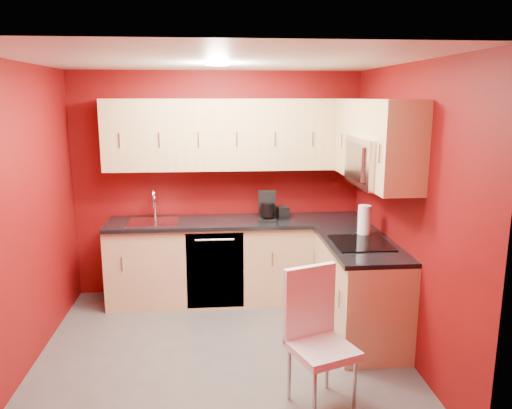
{
  "coord_description": "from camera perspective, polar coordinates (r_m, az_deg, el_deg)",
  "views": [
    {
      "loc": [
        -0.05,
        -4.07,
        2.22
      ],
      "look_at": [
        0.35,
        0.55,
        1.22
      ],
      "focal_mm": 35.0,
      "sensor_mm": 36.0,
      "label": 1
    }
  ],
  "objects": [
    {
      "name": "floor",
      "position": [
        4.63,
        -3.87,
        -16.44
      ],
      "size": [
        3.2,
        3.2,
        0.0
      ],
      "primitive_type": "plane",
      "color": "#53504E",
      "rests_on": "ground"
    },
    {
      "name": "ceiling",
      "position": [
        4.08,
        -4.39,
        16.14
      ],
      "size": [
        3.2,
        3.2,
        0.0
      ],
      "primitive_type": "plane",
      "rotation": [
        3.14,
        0.0,
        0.0
      ],
      "color": "white",
      "rests_on": "wall_back"
    },
    {
      "name": "wall_back",
      "position": [
        5.65,
        -4.37,
        2.29
      ],
      "size": [
        3.2,
        0.0,
        3.2
      ],
      "primitive_type": "plane",
      "rotation": [
        1.57,
        0.0,
        0.0
      ],
      "color": "maroon",
      "rests_on": "floor"
    },
    {
      "name": "wall_front",
      "position": [
        2.74,
        -3.58,
        -8.46
      ],
      "size": [
        3.2,
        0.0,
        3.2
      ],
      "primitive_type": "plane",
      "rotation": [
        -1.57,
        0.0,
        0.0
      ],
      "color": "maroon",
      "rests_on": "floor"
    },
    {
      "name": "wall_left",
      "position": [
        4.46,
        -25.15,
        -1.52
      ],
      "size": [
        0.0,
        3.0,
        3.0
      ],
      "primitive_type": "plane",
      "rotation": [
        1.57,
        0.0,
        1.57
      ],
      "color": "maroon",
      "rests_on": "floor"
    },
    {
      "name": "wall_right",
      "position": [
        4.5,
        16.74,
        -0.76
      ],
      "size": [
        0.0,
        3.0,
        3.0
      ],
      "primitive_type": "plane",
      "rotation": [
        1.57,
        0.0,
        -1.57
      ],
      "color": "maroon",
      "rests_on": "floor"
    },
    {
      "name": "base_cabinets_back",
      "position": [
        5.57,
        -2.12,
        -6.5
      ],
      "size": [
        2.8,
        0.6,
        0.87
      ],
      "primitive_type": "cube",
      "color": "#D8B07B",
      "rests_on": "floor"
    },
    {
      "name": "base_cabinets_right",
      "position": [
        4.86,
        11.72,
        -9.58
      ],
      "size": [
        0.6,
        1.3,
        0.87
      ],
      "primitive_type": "cube",
      "color": "#D8B07B",
      "rests_on": "floor"
    },
    {
      "name": "countertop_back",
      "position": [
        5.42,
        -2.15,
        -1.99
      ],
      "size": [
        2.8,
        0.63,
        0.04
      ],
      "primitive_type": "cube",
      "color": "black",
      "rests_on": "base_cabinets_back"
    },
    {
      "name": "countertop_right",
      "position": [
        4.7,
        11.83,
        -4.49
      ],
      "size": [
        0.63,
        1.27,
        0.04
      ],
      "primitive_type": "cube",
      "color": "black",
      "rests_on": "base_cabinets_right"
    },
    {
      "name": "upper_cabinets_back",
      "position": [
        5.41,
        -2.3,
        8.02
      ],
      "size": [
        2.8,
        0.35,
        0.75
      ],
      "primitive_type": "cube",
      "color": "#D5B878",
      "rests_on": "wall_back"
    },
    {
      "name": "upper_cabinets_right",
      "position": [
        4.76,
        13.28,
        7.89
      ],
      "size": [
        0.35,
        1.55,
        0.75
      ],
      "color": "#D5B878",
      "rests_on": "wall_right"
    },
    {
      "name": "microwave",
      "position": [
        4.54,
        13.7,
        4.8
      ],
      "size": [
        0.42,
        0.76,
        0.42
      ],
      "color": "silver",
      "rests_on": "upper_cabinets_right"
    },
    {
      "name": "cooktop",
      "position": [
        4.66,
        11.91,
        -4.32
      ],
      "size": [
        0.5,
        0.55,
        0.01
      ],
      "primitive_type": "cube",
      "color": "black",
      "rests_on": "countertop_right"
    },
    {
      "name": "sink",
      "position": [
        5.46,
        -11.64,
        -1.55
      ],
      "size": [
        0.52,
        0.42,
        0.35
      ],
      "color": "silver",
      "rests_on": "countertop_back"
    },
    {
      "name": "dishwasher_front",
      "position": [
        5.29,
        -4.69,
        -7.56
      ],
      "size": [
        0.6,
        0.02,
        0.82
      ],
      "primitive_type": "cube",
      "color": "black",
      "rests_on": "base_cabinets_back"
    },
    {
      "name": "downlight",
      "position": [
        4.38,
        -4.43,
        15.67
      ],
      "size": [
        0.2,
        0.2,
        0.01
      ],
      "primitive_type": "cylinder",
      "color": "white",
      "rests_on": "ceiling"
    },
    {
      "name": "coffee_maker",
      "position": [
        5.35,
        1.28,
        -0.23
      ],
      "size": [
        0.22,
        0.27,
        0.31
      ],
      "primitive_type": null,
      "rotation": [
        0.0,
        0.0,
        -0.12
      ],
      "color": "black",
      "rests_on": "countertop_back"
    },
    {
      "name": "napkin_holder",
      "position": [
        5.48,
        3.05,
        -0.93
      ],
      "size": [
        0.14,
        0.14,
        0.13
      ],
      "primitive_type": null,
      "rotation": [
        0.0,
        0.0,
        0.23
      ],
      "color": "black",
      "rests_on": "countertop_back"
    },
    {
      "name": "paper_towel",
      "position": [
        4.91,
        12.28,
        -1.77
      ],
      "size": [
        0.21,
        0.21,
        0.29
      ],
      "primitive_type": null,
      "rotation": [
        0.0,
        0.0,
        -0.36
      ],
      "color": "white",
      "rests_on": "countertop_right"
    },
    {
      "name": "dining_chair",
      "position": [
        3.71,
        7.6,
        -15.32
      ],
      "size": [
        0.54,
        0.55,
        1.02
      ],
      "primitive_type": null,
      "rotation": [
        0.0,
        0.0,
        0.35
      ],
      "color": "white",
      "rests_on": "floor"
    }
  ]
}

